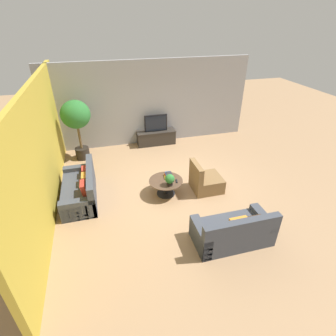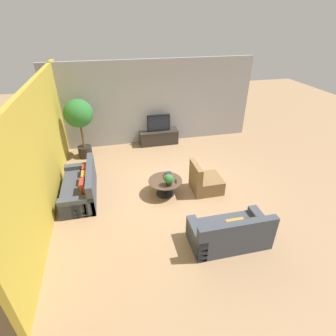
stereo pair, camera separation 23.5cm
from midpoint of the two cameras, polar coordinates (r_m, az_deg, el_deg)
ground_plane at (r=7.58m, az=2.49°, el=-4.06°), size 24.00×24.00×0.00m
back_wall_stone at (r=9.82m, az=-2.45°, el=14.01°), size 7.40×0.12×3.00m
side_wall_left at (r=6.97m, az=-24.59°, el=3.92°), size 0.12×7.40×3.00m
media_console at (r=9.97m, az=-1.33°, el=6.77°), size 1.44×0.50×0.53m
television at (r=9.76m, az=-1.37°, el=9.74°), size 0.84×0.13×0.62m
coffee_table at (r=7.12m, az=0.34°, el=-3.62°), size 0.91×0.91×0.44m
couch_by_wall at (r=7.37m, az=-17.56°, el=-4.08°), size 0.84×1.86×0.84m
couch_near_entry at (r=5.90m, az=14.43°, el=-13.59°), size 1.66×0.84×0.84m
armchair_wicker at (r=7.37m, az=8.91°, el=-3.02°), size 0.80×0.76×0.86m
potted_palm_tall at (r=8.99m, az=-18.07°, el=10.45°), size 0.92×0.92×2.01m
potted_plant_tabletop at (r=6.76m, az=1.17°, el=-2.52°), size 0.25×0.25×0.32m
book_stack at (r=7.16m, az=0.98°, el=-1.58°), size 0.26×0.28×0.12m
remote_black at (r=7.00m, az=2.69°, el=-2.91°), size 0.07×0.16×0.02m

